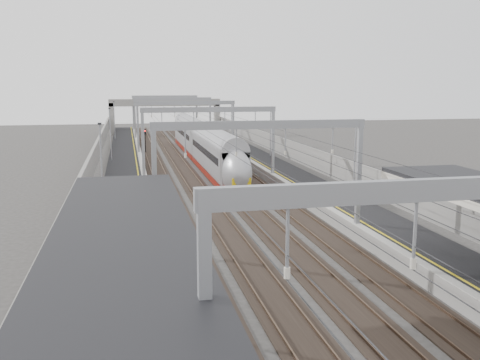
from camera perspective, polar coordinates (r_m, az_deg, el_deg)
name	(u,v)px	position (r m, az deg, el deg)	size (l,w,h in m)	color
platform_left	(126,178)	(54.36, -12.07, 0.18)	(4.00, 120.00, 1.00)	black
platform_right	(280,173)	(56.60, 4.34, 0.77)	(4.00, 120.00, 1.00)	black
tracks	(206,180)	(54.99, -3.69, 0.02)	(11.40, 140.00, 0.20)	black
overhead_line	(196,117)	(60.80, -4.68, 6.76)	(13.00, 140.00, 6.60)	gray
canopy_left	(122,293)	(12.44, -12.46, -11.72)	(4.40, 30.00, 4.24)	black
overbridge	(165,107)	(108.94, -7.99, 7.72)	(22.00, 2.20, 6.90)	gray
wall_left	(92,168)	(54.29, -15.49, 1.20)	(0.30, 120.00, 3.20)	gray
wall_right	(309,162)	(57.41, 7.42, 1.95)	(0.30, 120.00, 3.20)	gray
train	(204,148)	(66.03, -3.86, 3.44)	(2.59, 47.16, 4.10)	maroon
signal_green	(145,137)	(77.29, -10.09, 4.58)	(0.32, 0.32, 3.48)	black
signal_red_near	(205,136)	(77.01, -3.78, 4.69)	(0.32, 0.32, 3.48)	black
signal_red_far	(213,132)	(83.89, -2.95, 5.14)	(0.32, 0.32, 3.48)	black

